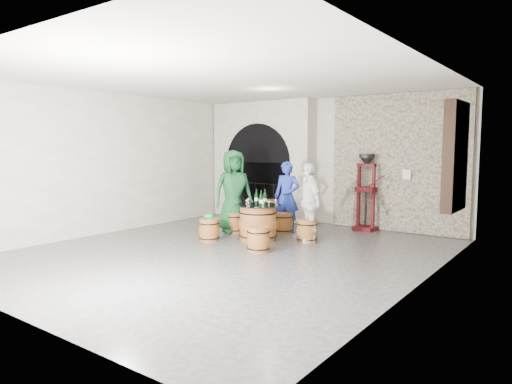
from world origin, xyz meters
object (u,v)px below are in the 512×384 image
Objects in this scene: person_white at (309,203)px; corking_press at (366,186)px; barrel_stool_near_right at (259,239)px; barrel_stool_right at (307,231)px; person_blue at (287,197)px; barrel_stool_far at (284,223)px; barrel_stool_left at (235,222)px; side_barrel at (272,213)px; wine_bottle_right at (265,198)px; barrel_stool_near_left at (209,230)px; wine_bottle_center at (261,200)px; barrel_table at (258,223)px; wine_bottle_left at (256,198)px; person_green at (233,191)px.

corking_press reaches higher than person_white.
person_white is (0.33, 1.32, 0.59)m from barrel_stool_near_right.
person_blue reaches higher than barrel_stool_right.
barrel_stool_far is 2.15m from corking_press.
barrel_stool_left is 0.73× the size of side_barrel.
wine_bottle_right reaches higher than barrel_stool_near_right.
barrel_stool_near_right is at bearing -71.00° from barrel_stool_far.
barrel_stool_near_left is 2.07m from person_blue.
wine_bottle_center is (0.19, -1.15, 0.66)m from barrel_stool_far.
barrel_table reaches higher than barrel_stool_right.
barrel_stool_left is 1.98m from person_white.
person_white is 0.93m from wine_bottle_right.
wine_bottle_left is at bearing -171.18° from wine_bottle_right.
wine_bottle_right is at bearing 52.36° from barrel_table.
wine_bottle_left is 1.00× the size of wine_bottle_center.
person_white reaches higher than wine_bottle_right.
person_blue is 5.05× the size of wine_bottle_center.
wine_bottle_right is at bearing 118.77° from barrel_stool_near_right.
barrel_table is 1.04m from barrel_stool_right.
wine_bottle_right reaches higher than barrel_table.
side_barrel is at bearing -152.60° from corking_press.
side_barrel is (-1.37, 2.47, 0.09)m from barrel_stool_near_right.
barrel_stool_left is 0.29× the size of person_white.
barrel_stool_near_left is at bearing -138.72° from wine_bottle_right.
person_green is 1.33m from wine_bottle_center.
barrel_stool_near_right is (1.56, -1.24, 0.00)m from barrel_stool_left.
person_white is (0.95, 0.49, 0.45)m from barrel_table.
wine_bottle_left is 1.00× the size of wine_bottle_right.
wine_bottle_right reaches higher than barrel_stool_far.
person_green is at bearing -140.10° from person_white.
person_blue reaches higher than barrel_stool_far.
side_barrel is (-0.64, 1.55, -0.57)m from wine_bottle_left.
barrel_stool_left is at bearing -177.99° from barrel_stool_right.
barrel_table is 3.04× the size of wine_bottle_center.
barrel_stool_far is 0.25× the size of person_green.
barrel_stool_near_left is at bearing -140.40° from barrel_table.
barrel_stool_far is at bearing -127.79° from corking_press.
barrel_stool_far is at bearing 33.91° from barrel_stool_left.
person_white is at bearing -29.03° from barrel_stool_far.
corking_press is (1.38, 1.43, 0.82)m from barrel_stool_far.
side_barrel is at bearing 114.52° from barrel_table.
barrel_table is 0.53m from wine_bottle_left.
person_green is (-1.95, -0.03, 0.72)m from barrel_stool_right.
barrel_stool_far is 1.47× the size of wine_bottle_right.
barrel_stool_right is 0.29× the size of person_white.
wine_bottle_left reaches higher than barrel_stool_far.
side_barrel is 2.38m from corking_press.
person_blue reaches higher than wine_bottle_left.
wine_bottle_center is at bearing -103.38° from person_white.
barrel_stool_near_right is 0.29× the size of person_blue.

